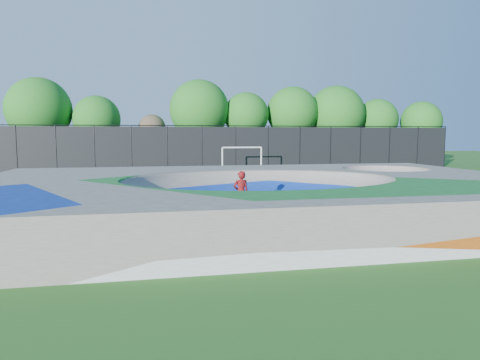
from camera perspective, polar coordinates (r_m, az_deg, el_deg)
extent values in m
plane|color=#225618|center=(17.20, 2.70, -4.66)|extent=(120.00, 120.00, 0.00)
cube|color=gray|center=(17.08, 2.71, -2.18)|extent=(22.00, 14.00, 1.50)
imported|color=red|center=(17.16, 0.12, -1.71)|extent=(0.67, 0.46, 1.75)
cube|color=black|center=(17.29, 0.12, -4.51)|extent=(0.79, 0.24, 0.05)
cylinder|color=white|center=(34.85, -2.36, 2.55)|extent=(0.12, 0.12, 2.17)
cylinder|color=white|center=(35.50, 2.85, 2.61)|extent=(0.12, 0.12, 2.17)
cylinder|color=white|center=(35.09, 0.27, 4.36)|extent=(3.26, 0.12, 0.12)
cylinder|color=black|center=(38.96, -27.64, 3.58)|extent=(0.09, 0.09, 4.00)
cylinder|color=black|center=(38.23, -23.32, 3.74)|extent=(0.09, 0.09, 4.00)
cylinder|color=black|center=(37.73, -18.85, 3.89)|extent=(0.09, 0.09, 4.00)
cylinder|color=black|center=(37.46, -14.28, 4.01)|extent=(0.09, 0.09, 4.00)
cylinder|color=black|center=(37.43, -9.68, 4.11)|extent=(0.09, 0.09, 4.00)
cylinder|color=black|center=(37.64, -5.10, 4.18)|extent=(0.09, 0.09, 4.00)
cylinder|color=black|center=(38.09, -0.60, 4.23)|extent=(0.09, 0.09, 4.00)
cylinder|color=black|center=(38.76, 3.77, 4.24)|extent=(0.09, 0.09, 4.00)
cylinder|color=black|center=(39.65, 7.97, 4.24)|extent=(0.09, 0.09, 4.00)
cylinder|color=black|center=(40.74, 11.97, 4.21)|extent=(0.09, 0.09, 4.00)
cylinder|color=black|center=(42.02, 15.74, 4.17)|extent=(0.09, 0.09, 4.00)
cylinder|color=black|center=(43.47, 19.27, 4.11)|extent=(0.09, 0.09, 4.00)
cylinder|color=black|center=(45.07, 22.56, 4.04)|extent=(0.09, 0.09, 4.00)
cylinder|color=black|center=(46.81, 25.62, 3.97)|extent=(0.09, 0.09, 4.00)
cube|color=black|center=(37.64, -5.10, 4.18)|extent=(48.00, 0.03, 3.80)
cylinder|color=black|center=(37.63, -5.13, 7.23)|extent=(48.00, 0.08, 0.08)
cylinder|color=#4C3426|center=(42.74, -25.01, 3.40)|extent=(0.44, 0.44, 3.32)
sphere|color=#1C651A|center=(42.78, -25.24, 8.49)|extent=(5.71, 5.71, 5.71)
cylinder|color=#4C3426|center=(41.67, -18.42, 3.42)|extent=(0.44, 0.44, 3.05)
sphere|color=#1C651A|center=(41.66, -18.57, 7.71)|extent=(4.27, 4.27, 4.27)
cylinder|color=#4C3426|center=(42.90, -11.56, 3.50)|extent=(0.44, 0.44, 2.80)
sphere|color=brown|center=(42.87, -11.63, 6.85)|extent=(2.60, 2.60, 2.60)
cylinder|color=#4C3426|center=(42.45, -5.38, 4.03)|extent=(0.44, 0.44, 3.49)
sphere|color=#1C651A|center=(42.50, -5.43, 9.32)|extent=(5.80, 5.80, 5.80)
cylinder|color=#4C3426|center=(43.03, 0.83, 4.10)|extent=(0.44, 0.44, 3.51)
sphere|color=#1C651A|center=(43.05, 0.83, 8.67)|extent=(4.47, 4.47, 4.47)
cylinder|color=#4C3426|center=(44.41, 6.95, 4.13)|extent=(0.44, 0.44, 3.53)
sphere|color=#1C651A|center=(44.44, 7.01, 8.94)|extent=(5.22, 5.22, 5.22)
cylinder|color=#4C3426|center=(46.21, 12.57, 3.85)|extent=(0.44, 0.44, 3.12)
sphere|color=#1C651A|center=(46.24, 12.67, 8.54)|extent=(5.92, 5.92, 5.92)
cylinder|color=#4C3426|center=(48.24, 17.69, 3.83)|extent=(0.44, 0.44, 3.19)
sphere|color=#1C651A|center=(48.24, 17.82, 7.68)|extent=(4.38, 4.38, 4.38)
cylinder|color=#4C3426|center=(50.24, 22.87, 3.62)|extent=(0.44, 0.44, 3.01)
sphere|color=#1C651A|center=(50.23, 23.01, 7.18)|extent=(4.30, 4.30, 4.30)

